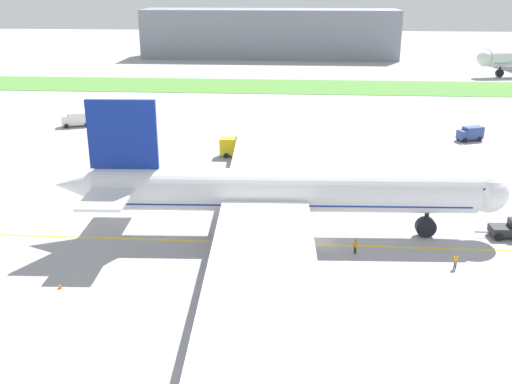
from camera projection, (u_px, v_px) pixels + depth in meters
ground_plane at (316, 241)px, 68.57m from camera, size 600.00×600.00×0.00m
apron_taxi_line at (317, 245)px, 67.54m from camera, size 280.00×0.36×0.01m
grass_median_strip at (308, 87)px, 166.77m from camera, size 320.00×24.00×0.10m
airliner_foreground at (277, 191)px, 68.47m from camera, size 52.61×84.27×16.05m
pushback_tug at (511, 229)px, 69.22m from camera, size 6.35×2.72×2.25m
ground_crew_wingwalker_port at (456, 260)px, 61.76m from camera, size 0.54×0.33×1.58m
ground_crew_marshaller_front at (355, 245)px, 65.02m from camera, size 0.47×0.50×1.68m
traffic_cone_near_nose at (60, 286)px, 57.89m from camera, size 0.36×0.36×0.58m
service_truck_baggage_loader at (237, 147)px, 100.64m from camera, size 6.11×2.61×3.21m
service_truck_fuel_bowser at (77, 119)px, 121.58m from camera, size 6.44×4.46×2.87m
service_truck_catering_van at (470, 133)px, 110.72m from camera, size 5.17×3.67×2.64m
terminal_building at (270, 34)px, 226.74m from camera, size 96.75×20.00×18.00m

